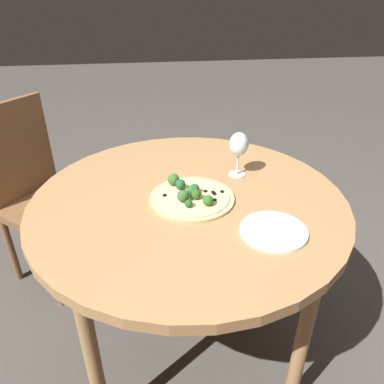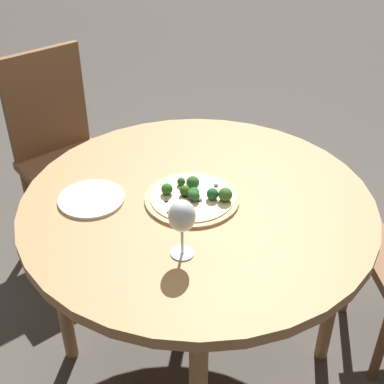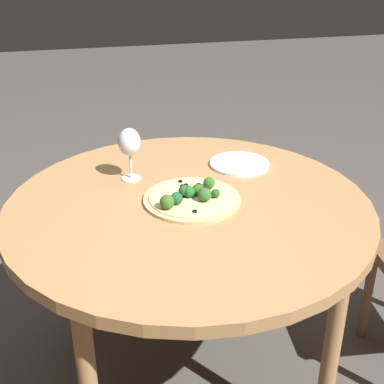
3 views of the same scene
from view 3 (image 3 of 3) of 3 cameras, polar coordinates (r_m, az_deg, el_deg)
The scene contains 5 objects.
ground_plane at distance 2.08m, azimuth -0.31°, elevation -19.69°, with size 12.00×12.00×0.00m, color #4C4742.
dining_table at distance 1.66m, azimuth -0.37°, elevation -3.27°, with size 1.12×1.12×0.75m.
pizza at distance 1.62m, azimuth -0.06°, elevation -0.58°, with size 0.30×0.30×0.06m.
wine_glass at distance 1.74m, azimuth -6.69°, elevation 5.18°, with size 0.07×0.07×0.18m.
plate_near at distance 1.88m, azimuth 5.08°, elevation 3.02°, with size 0.21×0.21×0.01m.
Camera 3 is at (-1.40, 0.31, 1.51)m, focal length 50.00 mm.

